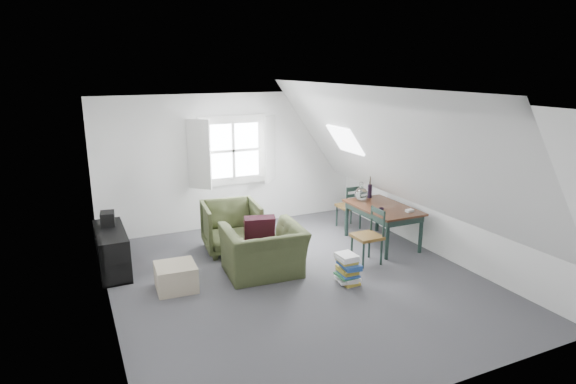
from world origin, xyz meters
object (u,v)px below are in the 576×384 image
armchair_near (264,274)px  dining_chair_near (369,235)px  dining_table (383,211)px  magazine_stack (348,269)px  ottoman (176,277)px  armchair_far (232,250)px  dining_chair_far (350,206)px  media_shelf (112,253)px

armchair_near → dining_chair_near: 1.73m
dining_table → magazine_stack: dining_table is taller
dining_table → magazine_stack: bearing=-141.3°
ottoman → armchair_far: bearing=42.3°
magazine_stack → dining_table: bearing=38.8°
armchair_near → dining_chair_far: (2.25, 1.25, 0.44)m
dining_chair_far → dining_chair_near: dining_chair_near is taller
armchair_far → magazine_stack: 2.18m
ottoman → dining_chair_far: bearing=18.7°
armchair_near → dining_table: 2.41m
armchair_far → dining_table: 2.63m
ottoman → dining_chair_far: dining_chair_far is taller
dining_chair_far → magazine_stack: 2.41m
armchair_far → ottoman: armchair_far is taller
magazine_stack → dining_chair_near: bearing=36.2°
armchair_near → ottoman: 1.29m
armchair_far → armchair_near: bearing=-77.4°
armchair_near → armchair_far: bearing=-79.5°
armchair_near → dining_table: size_ratio=0.83×
armchair_far → dining_chair_far: (2.37, 0.15, 0.44)m
dining_chair_near → armchair_far: bearing=-125.7°
armchair_near → dining_chair_far: 2.61m
ottoman → dining_table: bearing=4.0°
dining_table → dining_chair_far: dining_chair_far is taller
magazine_stack → ottoman: bearing=159.5°
armchair_near → media_shelf: (-2.00, 1.05, 0.29)m
magazine_stack → armchair_far: bearing=119.9°
dining_chair_far → dining_table: bearing=74.9°
dining_chair_far → magazine_stack: dining_chair_far is taller
dining_chair_near → magazine_stack: size_ratio=2.01×
armchair_far → dining_table: (2.43, -0.80, 0.59)m
dining_chair_far → magazine_stack: bearing=38.7°
armchair_near → magazine_stack: 1.26m
ottoman → dining_chair_far: 3.73m
ottoman → magazine_stack: (2.23, -0.83, 0.04)m
dining_chair_far → dining_chair_near: size_ratio=0.98×
dining_chair_near → media_shelf: 3.88m
armchair_far → dining_chair_far: size_ratio=1.08×
armchair_far → ottoman: (-1.15, -1.05, 0.18)m
armchair_near → armchair_far: armchair_far is taller
armchair_near → media_shelf: size_ratio=0.90×
armchair_far → ottoman: bearing=-131.3°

